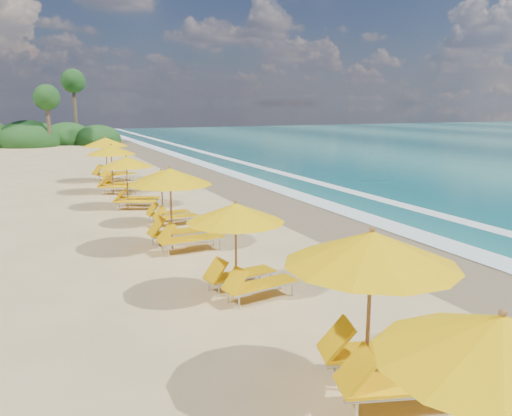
# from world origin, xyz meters

# --- Properties ---
(ground) EXTENTS (160.00, 160.00, 0.00)m
(ground) POSITION_xyz_m (0.00, 0.00, 0.00)
(ground) COLOR #D3B67C
(ground) RESTS_ON ground
(wet_sand) EXTENTS (4.00, 160.00, 0.01)m
(wet_sand) POSITION_xyz_m (4.00, 0.00, 0.01)
(wet_sand) COLOR #826C4D
(wet_sand) RESTS_ON ground
(surf_foam) EXTENTS (4.00, 160.00, 0.01)m
(surf_foam) POSITION_xyz_m (6.70, 0.00, 0.03)
(surf_foam) COLOR white
(surf_foam) RESTS_ON ground
(station_1) EXTENTS (3.06, 2.95, 2.48)m
(station_1) POSITION_xyz_m (-2.21, -11.17, 1.39)
(station_1) COLOR olive
(station_1) RESTS_ON ground
(station_2) EXTENTS (3.33, 3.24, 2.65)m
(station_2) POSITION_xyz_m (-1.72, -8.55, 1.48)
(station_2) COLOR olive
(station_2) RESTS_ON ground
(station_3) EXTENTS (2.71, 2.59, 2.27)m
(station_3) POSITION_xyz_m (-2.06, -3.87, 1.27)
(station_3) COLOR olive
(station_3) RESTS_ON ground
(station_4) EXTENTS (2.89, 2.70, 2.57)m
(station_4) POSITION_xyz_m (-2.33, 0.64, 1.44)
(station_4) COLOR olive
(station_4) RESTS_ON ground
(station_5) EXTENTS (2.35, 2.21, 2.07)m
(station_5) POSITION_xyz_m (-1.80, 4.09, 1.16)
(station_5) COLOR olive
(station_5) RESTS_ON ground
(station_6) EXTENTS (2.95, 2.92, 2.26)m
(station_6) POSITION_xyz_m (-2.40, 7.70, 1.26)
(station_6) COLOR olive
(station_6) RESTS_ON ground
(station_7) EXTENTS (3.28, 3.28, 2.45)m
(station_7) POSITION_xyz_m (-2.37, 11.86, 1.38)
(station_7) COLOR olive
(station_7) RESTS_ON ground
(station_8) EXTENTS (3.29, 3.22, 2.58)m
(station_8) POSITION_xyz_m (-2.04, 16.05, 1.44)
(station_8) COLOR olive
(station_8) RESTS_ON ground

